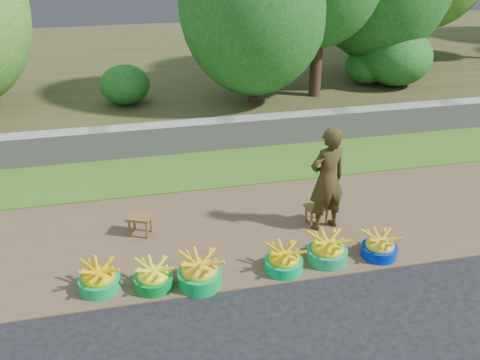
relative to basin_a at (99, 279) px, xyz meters
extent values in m
plane|color=black|center=(2.21, -0.35, -0.16)|extent=(120.00, 120.00, 0.00)
cube|color=brown|center=(2.21, 0.90, -0.15)|extent=(80.00, 2.50, 0.02)
cube|color=#3B6B1A|center=(2.21, 2.90, -0.14)|extent=(80.00, 1.50, 0.04)
cube|color=gray|center=(2.21, 3.75, 0.12)|extent=(80.00, 0.35, 0.55)
cube|color=#3C391B|center=(2.21, 8.65, 0.09)|extent=(80.00, 10.00, 0.50)
cylinder|color=#342015|center=(6.04, 5.89, 1.05)|extent=(0.21, 0.21, 1.42)
cylinder|color=#342015|center=(8.11, 7.54, 1.19)|extent=(0.23, 0.23, 1.70)
cylinder|color=#342015|center=(2.98, 4.77, 0.89)|extent=(0.18, 0.18, 1.10)
ellipsoid|color=#1E5D1B|center=(2.98, 4.77, 2.29)|extent=(2.82, 2.82, 3.53)
cylinder|color=#342015|center=(4.32, 4.91, 1.23)|extent=(0.24, 0.24, 1.78)
ellipsoid|color=#1E5D1B|center=(0.52, 5.21, 0.73)|extent=(0.96, 0.96, 0.77)
ellipsoid|color=#1E5D1B|center=(6.25, 5.26, 0.96)|extent=(1.54, 1.54, 1.23)
ellipsoid|color=#1E5D1B|center=(5.69, 5.49, 0.71)|extent=(0.93, 0.93, 0.74)
cylinder|color=#05A043|center=(0.00, 0.00, -0.07)|extent=(0.47, 0.47, 0.17)
ellipsoid|color=#E5A602|center=(0.00, 0.00, 0.06)|extent=(0.41, 0.41, 0.27)
cylinder|color=#047826|center=(0.61, -0.09, -0.08)|extent=(0.45, 0.45, 0.16)
ellipsoid|color=yellow|center=(0.61, -0.09, 0.05)|extent=(0.40, 0.40, 0.26)
cylinder|color=#069D3E|center=(1.13, -0.15, -0.06)|extent=(0.52, 0.52, 0.19)
ellipsoid|color=gold|center=(1.13, -0.15, 0.08)|extent=(0.46, 0.46, 0.30)
cylinder|color=#00A153|center=(2.16, -0.11, -0.07)|extent=(0.46, 0.46, 0.17)
ellipsoid|color=#D7AE04|center=(2.16, -0.11, 0.05)|extent=(0.40, 0.40, 0.26)
cylinder|color=#179156|center=(2.74, -0.04, -0.07)|extent=(0.50, 0.50, 0.18)
ellipsoid|color=#D5BF07|center=(2.74, -0.04, 0.07)|extent=(0.44, 0.44, 0.28)
cylinder|color=#0023AC|center=(3.41, -0.09, -0.08)|extent=(0.45, 0.45, 0.16)
ellipsoid|color=gold|center=(3.41, -0.09, 0.05)|extent=(0.39, 0.39, 0.26)
cube|color=brown|center=(0.52, 1.08, 0.12)|extent=(0.39, 0.35, 0.04)
cylinder|color=brown|center=(0.38, 1.05, -0.02)|extent=(0.03, 0.03, 0.24)
cylinder|color=brown|center=(0.60, 0.95, -0.02)|extent=(0.03, 0.03, 0.24)
cylinder|color=brown|center=(0.45, 1.20, -0.02)|extent=(0.03, 0.03, 0.24)
cylinder|color=brown|center=(0.67, 1.11, -0.02)|extent=(0.03, 0.03, 0.24)
cube|color=brown|center=(2.92, 0.84, 0.11)|extent=(0.33, 0.27, 0.04)
cylinder|color=brown|center=(2.81, 0.75, -0.02)|extent=(0.03, 0.03, 0.23)
cylinder|color=brown|center=(3.04, 0.78, -0.02)|extent=(0.03, 0.03, 0.23)
cylinder|color=brown|center=(2.79, 0.91, -0.02)|extent=(0.03, 0.03, 0.23)
cylinder|color=brown|center=(3.02, 0.94, -0.02)|extent=(0.03, 0.03, 0.23)
imported|color=black|center=(2.98, 0.72, 0.59)|extent=(0.59, 0.45, 1.45)
camera|label=1|loc=(0.49, -5.15, 3.73)|focal=40.00mm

